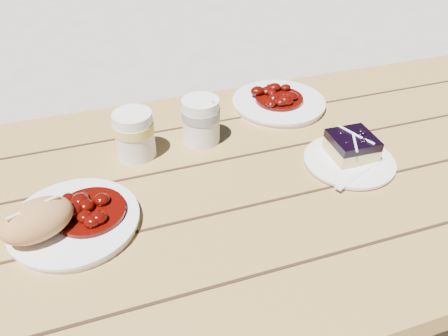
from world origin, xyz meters
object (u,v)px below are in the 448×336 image
object	(u,v)px
picnic_table	(225,238)
dessert_plate	(349,162)
bread_roll	(37,220)
main_plate	(75,222)
blueberry_cake	(352,145)
coffee_cup	(201,121)
second_plate	(279,103)
second_cup	(135,135)

from	to	relation	value
picnic_table	dessert_plate	bearing A→B (deg)	-3.95
bread_roll	dessert_plate	size ratio (longest dim) A/B	0.66
main_plate	blueberry_cake	size ratio (longest dim) A/B	2.43
blueberry_cake	coffee_cup	size ratio (longest dim) A/B	0.89
picnic_table	blueberry_cake	distance (m)	0.35
second_plate	second_cup	distance (m)	0.41
coffee_cup	picnic_table	bearing A→B (deg)	-90.11
picnic_table	second_cup	xyz separation A→B (m)	(-0.15, 0.16, 0.21)
main_plate	blueberry_cake	world-z (taller)	blueberry_cake
main_plate	blueberry_cake	bearing A→B (deg)	2.15
main_plate	coffee_cup	size ratio (longest dim) A/B	2.17
coffee_cup	second_plate	size ratio (longest dim) A/B	0.45
coffee_cup	second_cup	distance (m)	0.15
blueberry_cake	second_plate	xyz separation A→B (m)	(-0.05, 0.27, -0.03)
blueberry_cake	bread_roll	bearing A→B (deg)	-174.35
main_plate	bread_roll	xyz separation A→B (m)	(-0.05, -0.02, 0.04)
bread_roll	second_plate	world-z (taller)	bread_roll
main_plate	second_cup	xyz separation A→B (m)	(0.15, 0.19, 0.05)
dessert_plate	coffee_cup	size ratio (longest dim) A/B	1.80
coffee_cup	second_plate	xyz separation A→B (m)	(0.24, 0.09, -0.05)
picnic_table	blueberry_cake	size ratio (longest dim) A/B	21.08
blueberry_cake	second_plate	world-z (taller)	blueberry_cake
bread_roll	dessert_plate	xyz separation A→B (m)	(0.63, 0.03, -0.04)
second_plate	blueberry_cake	bearing A→B (deg)	-79.45
second_cup	second_plate	bearing A→B (deg)	14.66
bread_roll	picnic_table	bearing A→B (deg)	7.46
blueberry_cake	picnic_table	bearing A→B (deg)	-178.95
main_plate	second_cup	size ratio (longest dim) A/B	2.17
bread_roll	second_plate	distance (m)	0.67
bread_roll	second_cup	distance (m)	0.29
bread_roll	dessert_plate	distance (m)	0.64
picnic_table	blueberry_cake	bearing A→B (deg)	-0.85
picnic_table	bread_roll	size ratio (longest dim) A/B	15.80
coffee_cup	blueberry_cake	bearing A→B (deg)	-31.45
bread_roll	blueberry_cake	xyz separation A→B (m)	(0.64, 0.04, -0.01)
main_plate	coffee_cup	xyz separation A→B (m)	(0.30, 0.20, 0.05)
second_plate	second_cup	size ratio (longest dim) A/B	2.25
picnic_table	main_plate	world-z (taller)	main_plate
dessert_plate	second_cup	xyz separation A→B (m)	(-0.43, 0.18, 0.05)
dessert_plate	second_plate	xyz separation A→B (m)	(-0.04, 0.28, 0.00)
second_plate	coffee_cup	bearing A→B (deg)	-158.93
blueberry_cake	second_cup	size ratio (longest dim) A/B	0.89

